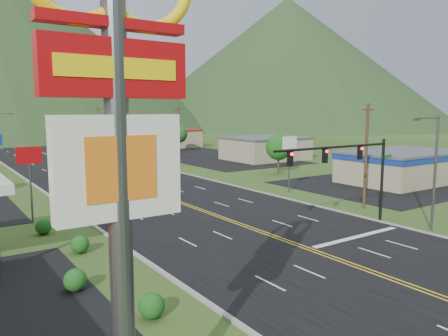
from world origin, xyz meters
TOP-DOWN VIEW (x-y plane):
  - pylon_sign at (-17.00, 2.00)m, footprint 4.32×0.60m
  - traffic_signal at (6.48, 14.00)m, footprint 13.10×0.43m
  - streetlight_east at (11.18, 10.00)m, footprint 3.28×0.25m
  - building_east_near at (30.00, 25.00)m, footprint 15.40×10.40m
  - building_east_mid at (32.00, 55.00)m, footprint 14.40×11.40m
  - building_east_far at (28.00, 90.00)m, footprint 16.40×12.40m
  - pole_sign_west_a at (-14.00, 30.00)m, footprint 2.00×0.18m
  - pole_sign_east_a at (13.00, 28.00)m, footprint 2.00×0.18m
  - pole_sign_east_b at (13.00, 60.00)m, footprint 2.00×0.18m
  - tree_east_a at (22.00, 40.00)m, footprint 3.84×3.84m
  - tree_east_b at (26.00, 78.00)m, footprint 3.84×3.84m
  - utility_pole_a at (13.50, 18.00)m, footprint 1.60×0.28m
  - utility_pole_b at (13.50, 55.00)m, footprint 1.60×0.28m
  - utility_pole_c at (13.50, 95.00)m, footprint 1.60×0.28m
  - utility_pole_d at (13.50, 135.00)m, footprint 1.60×0.28m
  - mountain_ne at (147.84, 176.19)m, footprint 180.00×180.00m
  - car_dark_mid at (-3.55, 32.32)m, footprint 2.34×5.30m
  - car_red_far at (3.85, 50.45)m, footprint 2.19×5.08m

SIDE VIEW (x-z plane):
  - car_dark_mid at x=-3.55m, z-range 0.00..1.51m
  - car_red_far at x=3.85m, z-range 0.00..1.63m
  - building_east_mid at x=32.00m, z-range 0.01..4.31m
  - building_east_far at x=28.00m, z-range 0.01..4.51m
  - building_east_near at x=30.00m, z-range 0.22..4.32m
  - tree_east_a at x=22.00m, z-range 0.98..6.80m
  - tree_east_b at x=26.00m, z-range 0.98..6.80m
  - pole_sign_west_a at x=-14.00m, z-range 1.85..8.25m
  - pole_sign_east_a at x=13.00m, z-range 1.85..8.25m
  - pole_sign_east_b at x=13.00m, z-range 1.85..8.25m
  - utility_pole_a at x=13.50m, z-range 0.13..10.13m
  - utility_pole_b at x=13.50m, z-range 0.13..10.13m
  - utility_pole_c at x=13.50m, z-range 0.13..10.13m
  - utility_pole_d at x=13.50m, z-range 0.13..10.13m
  - streetlight_east at x=11.18m, z-range 0.68..9.68m
  - traffic_signal at x=6.48m, z-range 1.83..8.83m
  - pylon_sign at x=-17.00m, z-range 2.30..16.30m
  - mountain_ne at x=147.84m, z-range 0.00..70.00m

